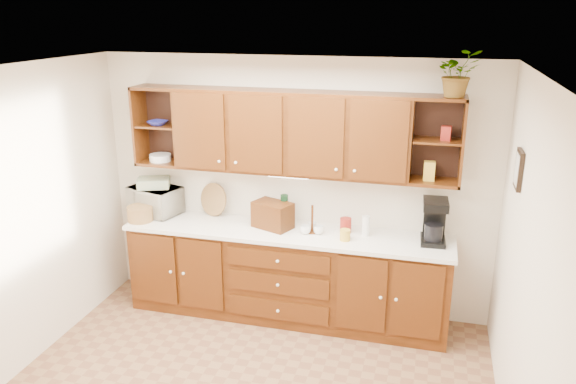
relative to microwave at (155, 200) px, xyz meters
The scene contains 25 objects.
ceiling 2.63m from the microwave, 46.74° to the right, with size 4.00×4.00×0.00m, color white.
back_wall 1.50m from the microwave, ahead, with size 4.00×4.00×0.00m, color beige.
left_wall 1.67m from the microwave, 108.41° to the right, with size 3.50×3.50×0.00m, color beige.
right_wall 3.82m from the microwave, 24.30° to the right, with size 3.50×3.50×0.00m, color beige.
base_cabinets 1.61m from the microwave, ahead, with size 3.20×0.60×0.90m, color #331705.
countertop 1.49m from the microwave, ahead, with size 3.24×0.64×0.04m, color white.
upper_cabinets 1.69m from the microwave, ahead, with size 3.20×0.33×0.80m.
undercabinet_light 1.53m from the microwave, ahead, with size 0.40×0.05×0.03m, color white.
framed_picture 3.60m from the microwave, 10.97° to the right, with size 0.03×0.24×0.30m, color black.
wicker_basket 0.26m from the microwave, 99.58° to the right, with size 0.26×0.26×0.16m, color #96673E.
microwave is the anchor object (origin of this frame).
towel_stack 0.19m from the microwave, ahead, with size 0.32×0.24×0.10m, color #E5D06C.
wine_bottle 1.42m from the microwave, ahead, with size 0.08×0.08×0.32m, color black.
woven_tray 0.65m from the microwave, ahead, with size 0.35×0.35×0.02m, color #96673E.
bread_box 1.33m from the microwave, ahead, with size 0.38×0.24×0.26m, color #331705.
mug_tree 1.74m from the microwave, ahead, with size 0.26×0.25×0.28m.
canister_red 2.05m from the microwave, ahead, with size 0.11×0.11×0.15m, color maroon.
canister_white 2.25m from the microwave, ahead, with size 0.07×0.07×0.20m, color white.
canister_yellow 2.09m from the microwave, ahead, with size 0.10×0.10×0.11m, color gold.
coffee_maker 2.88m from the microwave, ahead, with size 0.24×0.30×0.42m.
bowl_stack 0.85m from the microwave, 11.92° to the right, with size 0.19×0.19×0.05m, color navy.
plate_stack 0.48m from the microwave, ahead, with size 0.22×0.22×0.07m, color white.
pantry_box_yellow 2.85m from the microwave, ahead, with size 0.10×0.08×0.18m, color gold.
pantry_box_red 3.05m from the microwave, ahead, with size 0.09×0.08×0.13m, color maroon.
potted_plant 3.28m from the microwave, ahead, with size 0.37×0.32×0.41m, color #999999.
Camera 1 is at (1.32, -3.53, 3.00)m, focal length 35.00 mm.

